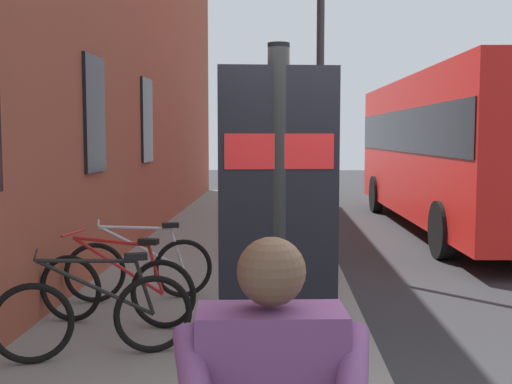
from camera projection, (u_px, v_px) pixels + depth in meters
ground at (411, 280)px, 9.37m from camera, size 60.00×60.00×0.00m
sidewalk_pavement at (233, 250)px, 11.45m from camera, size 24.00×3.50×0.12m
station_facade at (128, 12)px, 12.13m from camera, size 22.00×0.65×8.90m
bicycle_under_window at (95, 315)px, 5.71m from camera, size 0.69×1.70×0.97m
bicycle_by_door at (117, 288)px, 6.71m from camera, size 0.53×1.75×0.97m
bicycle_far_end at (141, 268)px, 7.74m from camera, size 0.63×1.72×0.97m
transit_info_sign at (278, 220)px, 2.94m from camera, size 0.15×0.56×2.40m
city_bus at (457, 144)px, 14.13m from camera, size 10.54×2.78×3.35m
pedestrian_by_facade at (251, 222)px, 6.75m from camera, size 0.55×0.52×1.76m
pedestrian_crossing_street at (307, 196)px, 9.65m from camera, size 0.64×0.41×1.78m
pedestrian_near_bus at (252, 255)px, 5.28m from camera, size 0.52×0.48×1.65m
street_lamp at (320, 60)px, 9.89m from camera, size 0.28×0.28×5.35m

